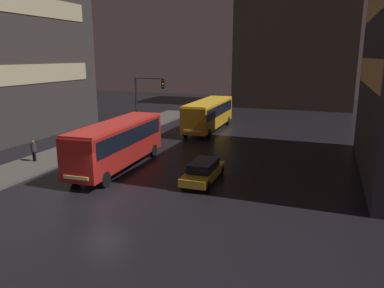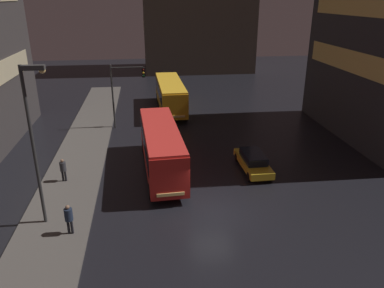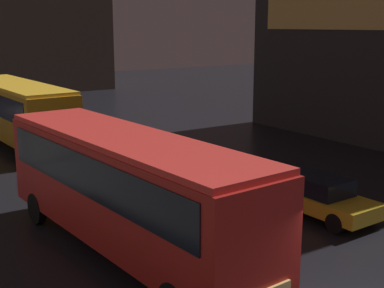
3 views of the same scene
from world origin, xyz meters
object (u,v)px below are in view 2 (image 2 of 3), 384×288
Objects in this scene: pedestrian_mid at (69,216)px; street_lamp_sidewalk at (34,126)px; bus_far at (170,93)px; pedestrian_near at (63,168)px; car_taxi at (253,161)px; bus_near at (161,145)px; traffic_light_main at (124,86)px.

pedestrian_mid is 5.05m from street_lamp_sidewalk.
bus_far is 18.87m from pedestrian_near.
pedestrian_mid is at bearing 28.42° from car_taxi.
bus_near is 6.14× the size of pedestrian_mid.
bus_near is 6.86m from car_taxi.
bus_near is at bearing -6.23° from car_taxi.
car_taxi is (6.69, -0.62, -1.38)m from bus_near.
pedestrian_near is (-8.58, -16.78, -0.89)m from bus_far.
bus_far is at bearing -139.58° from pedestrian_near.
pedestrian_near is (-13.45, -0.36, 0.41)m from car_taxi.
street_lamp_sidewalk is (-1.39, 1.36, 4.66)m from pedestrian_mid.
pedestrian_mid is at bearing 71.70° from bus_far.
bus_far reaches higher than pedestrian_near.
car_taxi is at bearing 21.93° from street_lamp_sidewalk.
bus_near reaches higher than pedestrian_mid.
car_taxi is 15.30m from street_lamp_sidewalk.
bus_near is 1.20× the size of street_lamp_sidewalk.
bus_near is at bearing 82.19° from bus_far.
pedestrian_mid is (-5.28, -7.35, -0.89)m from bus_near.
traffic_light_main reaches higher than car_taxi.
bus_far reaches higher than car_taxi.
bus_far is at bearing 49.19° from traffic_light_main.
car_taxi is 0.55× the size of street_lamp_sidewalk.
car_taxi is 2.79× the size of pedestrian_mid.
pedestrian_mid is (1.48, -6.38, 0.07)m from pedestrian_near.
street_lamp_sidewalk reaches higher than bus_far.
pedestrian_near is at bearing 61.66° from bus_far.
street_lamp_sidewalk is (-8.49, -21.80, 3.84)m from bus_far.
bus_far is 1.26× the size of street_lamp_sidewalk.
pedestrian_mid is (-11.97, -6.74, 0.48)m from car_taxi.
pedestrian_mid is 18.06m from traffic_light_main.
pedestrian_mid reaches higher than pedestrian_near.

